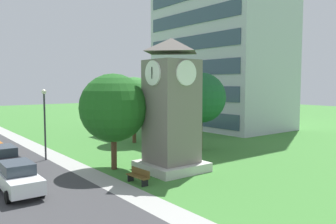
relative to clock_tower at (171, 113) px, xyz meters
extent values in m
plane|color=#3D7A33|center=(-3.38, -3.12, -4.00)|extent=(160.00, 160.00, 0.00)
cube|color=#38383A|center=(-3.38, -9.27, -4.00)|extent=(120.00, 7.20, 0.01)
cube|color=#9E9E99|center=(-3.38, -4.87, -4.00)|extent=(120.00, 1.60, 0.01)
cube|color=#B7BCC6|center=(-15.14, 20.48, 10.40)|extent=(18.03, 10.86, 28.80)
cube|color=#384C60|center=(-15.14, 15.00, -2.40)|extent=(16.59, 0.10, 1.80)
cube|color=#384C60|center=(-15.14, 15.00, 0.80)|extent=(16.59, 0.10, 1.80)
cube|color=#384C60|center=(-15.14, 15.00, 4.00)|extent=(16.59, 0.10, 1.80)
cube|color=#384C60|center=(-15.14, 15.00, 7.20)|extent=(16.59, 0.10, 1.80)
cube|color=#384C60|center=(-15.14, 15.00, 10.40)|extent=(16.59, 0.10, 1.80)
cube|color=slate|center=(-0.01, 0.01, -0.20)|extent=(2.97, 2.97, 7.59)
cube|color=beige|center=(-0.01, 0.01, -3.70)|extent=(4.01, 4.01, 0.60)
pyramid|color=#5D5751|center=(-0.01, 0.01, 4.57)|extent=(3.27, 3.27, 0.97)
cylinder|color=white|center=(-0.01, -1.54, 2.68)|extent=(1.64, 0.12, 1.64)
cylinder|color=white|center=(1.54, 0.01, 2.68)|extent=(0.12, 1.64, 1.64)
cube|color=black|center=(-0.01, -1.61, 2.83)|extent=(0.08, 0.03, 0.49)
cube|color=black|center=(-0.01, -1.62, 2.68)|extent=(0.04, 0.06, 0.74)
cube|color=brown|center=(1.29, -3.59, -3.55)|extent=(1.82, 0.58, 0.06)
cube|color=brown|center=(1.28, -3.37, -3.32)|extent=(1.80, 0.15, 0.40)
cube|color=black|center=(0.57, -3.63, -3.77)|extent=(0.11, 0.44, 0.45)
cube|color=black|center=(2.01, -3.55, -3.77)|extent=(0.11, 0.44, 0.45)
cylinder|color=#333338|center=(-8.57, -5.86, -1.40)|extent=(0.14, 0.14, 5.19)
sphere|color=#F2EFCC|center=(-8.57, -5.86, 1.37)|extent=(0.36, 0.36, 0.36)
cylinder|color=#513823|center=(-2.72, -2.99, -2.67)|extent=(0.40, 0.40, 2.67)
sphere|color=#1D591C|center=(-2.72, -2.99, 0.33)|extent=(4.74, 4.74, 4.74)
cylinder|color=#513823|center=(-11.12, 3.92, -2.61)|extent=(0.39, 0.39, 2.78)
sphere|color=#31792E|center=(-11.12, 3.92, 0.38)|extent=(4.58, 4.58, 4.58)
cylinder|color=#513823|center=(-3.97, 6.42, -2.41)|extent=(0.37, 0.37, 3.19)
sphere|color=#1B582D|center=(-3.97, 6.42, 0.76)|extent=(4.49, 4.49, 4.49)
cylinder|color=black|center=(-12.82, -8.18, -3.67)|extent=(0.66, 0.23, 0.66)
cube|color=black|center=(-6.83, -9.29, -3.29)|extent=(4.70, 1.81, 0.76)
cube|color=#2D3842|center=(-7.06, -9.28, -2.61)|extent=(2.36, 1.57, 0.60)
cylinder|color=black|center=(-5.37, -8.46, -3.67)|extent=(0.66, 0.23, 0.66)
cylinder|color=black|center=(-8.26, -8.41, -3.67)|extent=(0.66, 0.23, 0.66)
cube|color=silver|center=(-1.14, -9.73, -3.29)|extent=(4.49, 1.77, 0.76)
cube|color=#2D3842|center=(-1.37, -9.72, -2.61)|extent=(2.25, 1.54, 0.60)
cylinder|color=black|center=(0.25, -8.91, -3.67)|extent=(0.66, 0.23, 0.66)
cylinder|color=black|center=(0.23, -10.58, -3.67)|extent=(0.66, 0.23, 0.66)
cylinder|color=black|center=(-2.51, -8.87, -3.67)|extent=(0.66, 0.23, 0.66)
camera|label=1|loc=(18.32, -14.38, 1.97)|focal=36.55mm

